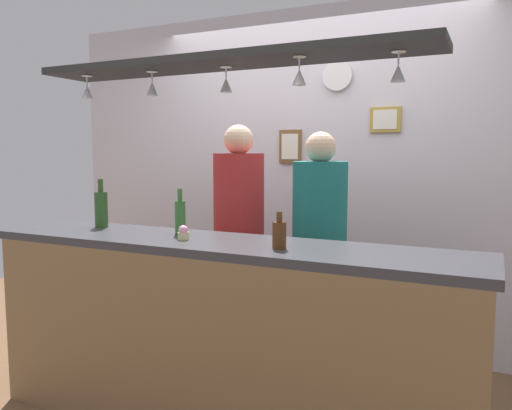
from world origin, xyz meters
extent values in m
plane|color=brown|center=(0.00, 0.00, 0.00)|extent=(8.00, 8.00, 0.00)
cube|color=silver|center=(0.00, 1.10, 1.30)|extent=(4.40, 0.06, 2.60)
cube|color=#38383D|center=(0.00, -0.35, 1.02)|extent=(2.70, 0.55, 0.04)
cube|color=olive|center=(0.00, -0.60, 0.50)|extent=(2.65, 0.04, 0.99)
cube|color=black|center=(0.00, -0.30, 1.97)|extent=(2.20, 0.36, 0.04)
cylinder|color=silver|center=(-0.88, -0.35, 1.95)|extent=(0.06, 0.06, 0.00)
cylinder|color=silver|center=(-0.88, -0.35, 1.92)|extent=(0.01, 0.01, 0.06)
cone|color=silver|center=(-0.88, -0.35, 1.85)|extent=(0.07, 0.07, 0.08)
cylinder|color=silver|center=(-0.45, -0.31, 1.95)|extent=(0.06, 0.06, 0.00)
cylinder|color=silver|center=(-0.45, -0.31, 1.92)|extent=(0.01, 0.01, 0.06)
cone|color=silver|center=(-0.45, -0.31, 1.85)|extent=(0.07, 0.07, 0.08)
cylinder|color=silver|center=(0.00, -0.27, 1.95)|extent=(0.06, 0.06, 0.00)
cylinder|color=silver|center=(0.00, -0.27, 1.92)|extent=(0.01, 0.01, 0.06)
cone|color=silver|center=(0.00, -0.27, 1.85)|extent=(0.07, 0.07, 0.08)
cylinder|color=silver|center=(0.45, -0.37, 1.95)|extent=(0.06, 0.06, 0.00)
cylinder|color=silver|center=(0.45, -0.37, 1.92)|extent=(0.01, 0.01, 0.06)
cone|color=silver|center=(0.45, -0.37, 1.85)|extent=(0.07, 0.07, 0.08)
cylinder|color=silver|center=(0.89, -0.29, 1.95)|extent=(0.06, 0.06, 0.00)
cylinder|color=silver|center=(0.89, -0.29, 1.92)|extent=(0.01, 0.01, 0.06)
cone|color=silver|center=(0.89, -0.29, 1.85)|extent=(0.07, 0.07, 0.08)
cube|color=#2D334C|center=(-0.24, 0.34, 0.40)|extent=(0.17, 0.18, 0.80)
cylinder|color=red|center=(-0.24, 0.34, 1.15)|extent=(0.34, 0.34, 0.70)
sphere|color=beige|center=(-0.24, 0.34, 1.59)|extent=(0.20, 0.20, 0.20)
cube|color=#2D334C|center=(0.32, 0.34, 0.39)|extent=(0.17, 0.18, 0.77)
cylinder|color=#1E7A75|center=(0.32, 0.34, 1.11)|extent=(0.34, 0.34, 0.67)
sphere|color=beige|center=(0.32, 0.34, 1.53)|extent=(0.19, 0.19, 0.19)
cylinder|color=#336B2D|center=(-0.30, -0.26, 1.13)|extent=(0.06, 0.06, 0.19)
cylinder|color=#336B2D|center=(-0.30, -0.26, 1.26)|extent=(0.03, 0.03, 0.07)
cylinder|color=#512D14|center=(0.37, -0.41, 1.10)|extent=(0.07, 0.07, 0.13)
cylinder|color=#512D14|center=(0.37, -0.41, 1.19)|extent=(0.03, 0.03, 0.05)
cylinder|color=#2D5623|center=(-0.91, -0.24, 1.15)|extent=(0.08, 0.08, 0.22)
cylinder|color=#2D5623|center=(-0.91, -0.24, 1.30)|extent=(0.03, 0.03, 0.08)
cylinder|color=beige|center=(-0.19, -0.41, 1.06)|extent=(0.06, 0.06, 0.04)
sphere|color=pink|center=(-0.19, -0.41, 1.09)|extent=(0.05, 0.05, 0.05)
cube|color=#B29338|center=(0.57, 1.06, 1.74)|extent=(0.22, 0.02, 0.18)
cube|color=white|center=(0.57, 1.05, 1.74)|extent=(0.17, 0.01, 0.14)
cube|color=brown|center=(-0.16, 1.06, 1.55)|extent=(0.18, 0.02, 0.26)
cube|color=white|center=(-0.16, 1.05, 1.55)|extent=(0.14, 0.01, 0.20)
cylinder|color=white|center=(0.21, 1.05, 2.07)|extent=(0.22, 0.03, 0.22)
camera|label=1|loc=(1.30, -2.63, 1.50)|focal=35.27mm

